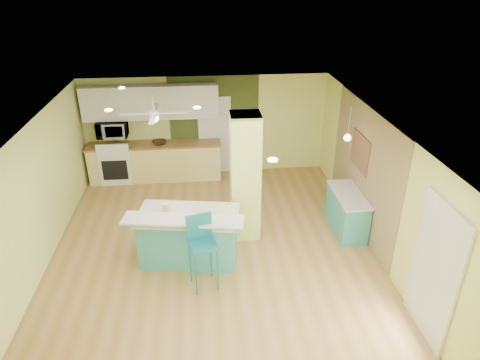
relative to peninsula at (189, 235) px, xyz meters
name	(u,v)px	position (x,y,z in m)	size (l,w,h in m)	color
floor	(214,249)	(0.44, 0.24, -0.50)	(6.00, 7.00, 0.01)	#A07438
ceiling	(210,124)	(0.44, 0.24, 2.01)	(6.00, 7.00, 0.01)	white
wall_back	(206,126)	(0.44, 3.74, 0.75)	(6.00, 0.01, 2.50)	#D9E178
wall_front	(225,348)	(0.44, -3.27, 0.75)	(6.00, 0.01, 2.50)	#D9E178
wall_left	(36,199)	(-2.56, 0.24, 0.75)	(0.01, 7.00, 2.50)	#D9E178
wall_right	(375,184)	(3.45, 0.24, 0.75)	(0.01, 7.00, 2.50)	#D9E178
wood_panel	(363,170)	(3.43, 0.84, 0.75)	(0.02, 3.40, 2.50)	olive
olive_accent	(214,126)	(0.64, 3.72, 0.75)	(2.20, 0.02, 2.50)	#39461C
interior_door	(215,136)	(0.64, 3.70, 0.50)	(0.82, 0.05, 2.00)	silver
french_door	(434,272)	(3.41, -2.06, 0.55)	(0.04, 1.08, 2.10)	silver
column	(245,177)	(1.09, 0.74, 0.75)	(0.55, 0.55, 2.50)	#C8DA65
kitchen_run	(156,161)	(-0.86, 3.44, -0.03)	(3.25, 0.63, 0.94)	#EADC7A
stove	(117,163)	(-1.81, 3.43, -0.04)	(0.76, 0.66, 1.08)	white
upper_cabinets	(151,102)	(-0.86, 3.56, 1.45)	(3.20, 0.34, 0.80)	silver
microwave	(112,129)	(-1.81, 3.44, 0.85)	(0.70, 0.48, 0.39)	white
ceiling_fan	(154,114)	(-0.66, 2.24, 1.58)	(1.41, 1.41, 0.61)	white
pendant_lamp	(347,137)	(3.09, 0.99, 1.39)	(0.14, 0.14, 0.69)	silver
wall_decor	(360,152)	(3.41, 1.04, 1.05)	(0.03, 0.90, 0.70)	brown
peninsula	(189,235)	(0.00, 0.00, 0.00)	(2.06, 1.37, 1.08)	teal
bar_stool	(201,240)	(0.23, -0.71, 0.37)	(0.53, 0.53, 1.30)	teal
side_counter	(347,212)	(3.14, 0.67, -0.09)	(0.54, 1.28, 0.82)	teal
fruit_bowl	(159,142)	(-0.72, 3.40, 0.48)	(0.35, 0.35, 0.08)	#321E14
canister	(167,208)	(-0.36, 0.12, 0.53)	(0.14, 0.14, 0.18)	yellow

